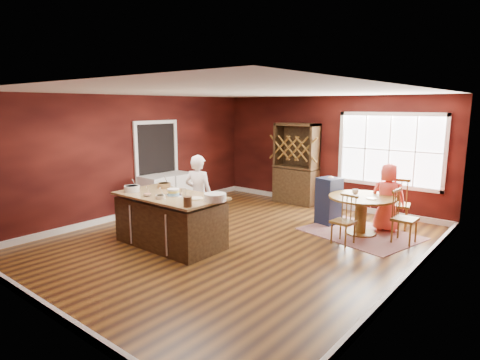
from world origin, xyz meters
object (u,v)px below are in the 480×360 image
at_px(hutch, 296,164).
at_px(toddler, 335,186).
at_px(dining_table, 362,207).
at_px(chair_east, 405,217).
at_px(high_chair, 329,200).
at_px(washer, 157,195).
at_px(layer_cake, 173,192).
at_px(seated_woman, 388,197).
at_px(dryer, 177,191).
at_px(kitchen_island, 170,221).
at_px(chair_south, 344,220).
at_px(chair_north, 398,202).
at_px(baker, 199,195).

bearing_deg(hutch, toddler, -33.16).
xyz_separation_m(dining_table, chair_east, (0.82, -0.01, -0.04)).
relative_size(high_chair, washer, 1.15).
xyz_separation_m(layer_cake, seated_woman, (2.61, 3.26, -0.30)).
xyz_separation_m(chair_east, toddler, (-1.57, 0.36, 0.31)).
bearing_deg(dryer, high_chair, 19.05).
distance_m(chair_east, dryer, 5.13).
bearing_deg(kitchen_island, chair_east, 40.32).
height_order(chair_south, seated_woman, seated_woman).
xyz_separation_m(dining_table, seated_woman, (0.31, 0.52, 0.15)).
height_order(kitchen_island, layer_cake, layer_cake).
bearing_deg(hutch, kitchen_island, -91.24).
bearing_deg(hutch, chair_north, -11.21).
bearing_deg(chair_south, chair_east, 48.20).
distance_m(seated_woman, toddler, 1.08).
bearing_deg(chair_north, seated_woman, 56.70).
bearing_deg(chair_east, washer, 109.04).
xyz_separation_m(seated_woman, hutch, (-2.63, 0.85, 0.34)).
bearing_deg(seated_woman, dining_table, 38.99).
distance_m(washer, dryer, 0.64).
bearing_deg(chair_north, kitchen_island, 38.04).
distance_m(chair_south, high_chair, 1.27).
xyz_separation_m(chair_north, washer, (-4.65, -2.40, -0.09)).
xyz_separation_m(kitchen_island, toddler, (1.66, 3.10, 0.37)).
distance_m(kitchen_island, chair_east, 4.23).
distance_m(dining_table, chair_south, 0.75).
xyz_separation_m(high_chair, washer, (-3.40, -1.82, -0.07)).
relative_size(chair_north, dryer, 1.22).
height_order(high_chair, toddler, high_chair).
bearing_deg(kitchen_island, chair_north, 51.66).
bearing_deg(high_chair, layer_cake, -101.78).
bearing_deg(baker, seated_woman, -153.43).
bearing_deg(seated_woman, dryer, -2.37).
distance_m(layer_cake, high_chair, 3.37).
bearing_deg(high_chair, chair_south, -36.77).
relative_size(baker, chair_north, 1.45).
xyz_separation_m(kitchen_island, chair_east, (3.23, 2.74, 0.06)).
distance_m(kitchen_island, chair_north, 4.56).
height_order(seated_woman, dryer, seated_woman).
bearing_deg(layer_cake, chair_east, 41.23).
relative_size(dining_table, washer, 1.41).
bearing_deg(dryer, baker, -30.77).
height_order(layer_cake, chair_east, layer_cake).
distance_m(toddler, washer, 3.98).
relative_size(dining_table, toddler, 4.84).
xyz_separation_m(chair_south, seated_woman, (0.34, 1.27, 0.23)).
bearing_deg(chair_east, kitchen_island, 132.19).
xyz_separation_m(high_chair, toddler, (0.07, 0.10, 0.30)).
bearing_deg(kitchen_island, dryer, 134.95).
distance_m(chair_east, hutch, 3.47).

